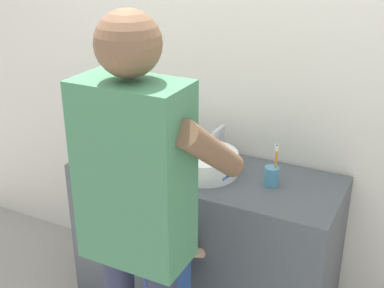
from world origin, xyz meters
name	(u,v)px	position (x,y,z in m)	size (l,w,h in m)	color
back_wall	(233,62)	(0.00, 0.62, 1.35)	(4.40, 0.08, 2.70)	silver
vanity_cabinet	(205,242)	(0.00, 0.30, 0.43)	(1.37, 0.54, 0.86)	#4C5156
sink_basin	(204,162)	(0.00, 0.28, 0.91)	(0.35, 0.35, 0.11)	white
faucet	(221,143)	(0.00, 0.49, 0.94)	(0.18, 0.14, 0.18)	#B7BABF
toothbrush_cup	(272,175)	(0.35, 0.31, 0.91)	(0.07, 0.07, 0.21)	#4C8EB2
soap_bottle	(156,142)	(-0.34, 0.38, 0.92)	(0.06, 0.06, 0.17)	gold
child_toddler	(168,270)	(0.00, -0.10, 0.51)	(0.26, 0.27, 0.86)	#47474C
adult_parent	(138,198)	(0.05, -0.39, 1.06)	(0.55, 0.57, 1.76)	#2D334C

